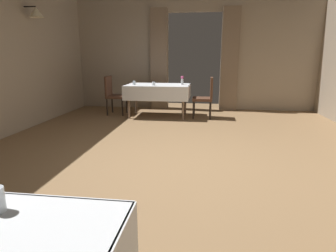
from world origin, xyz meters
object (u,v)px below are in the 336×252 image
dining_table_mid (158,89)px  glass_mid_b (154,83)px  chair_mid_left (113,93)px  glass_mid_c (134,83)px  chair_mid_right (206,96)px  flower_vase_mid (182,80)px

dining_table_mid → glass_mid_b: (-0.06, -0.19, 0.14)m
chair_mid_left → dining_table_mid: bearing=-4.9°
chair_mid_left → glass_mid_c: bearing=-19.9°
glass_mid_c → chair_mid_left: bearing=160.1°
glass_mid_b → glass_mid_c: glass_mid_c is taller
dining_table_mid → chair_mid_right: size_ratio=1.59×
chair_mid_left → flower_vase_mid: bearing=-2.6°
chair_mid_left → flower_vase_mid: (1.69, -0.08, 0.34)m
glass_mid_c → chair_mid_right: bearing=2.5°
chair_mid_right → glass_mid_b: size_ratio=11.18×
dining_table_mid → flower_vase_mid: flower_vase_mid is taller
dining_table_mid → chair_mid_right: chair_mid_right is taller
flower_vase_mid → glass_mid_c: bearing=-173.1°
chair_mid_right → glass_mid_c: size_ratio=9.80×
chair_mid_right → glass_mid_b: (-1.19, -0.15, 0.28)m
flower_vase_mid → glass_mid_b: flower_vase_mid is taller
dining_table_mid → chair_mid_left: bearing=175.1°
dining_table_mid → chair_mid_left: 1.13m
flower_vase_mid → chair_mid_right: bearing=-6.3°
glass_mid_b → glass_mid_c: bearing=170.5°
chair_mid_left → glass_mid_b: (1.06, -0.29, 0.28)m
dining_table_mid → flower_vase_mid: size_ratio=7.25×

